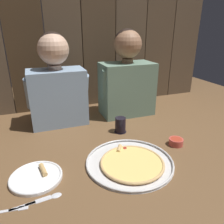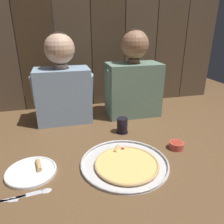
# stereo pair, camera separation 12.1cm
# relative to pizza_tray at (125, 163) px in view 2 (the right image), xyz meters

# --- Properties ---
(ground_plane) EXTENTS (3.20, 3.20, 0.00)m
(ground_plane) POSITION_rel_pizza_tray_xyz_m (-0.00, 0.15, -0.01)
(ground_plane) COLOR brown
(pizza_tray) EXTENTS (0.43, 0.43, 0.03)m
(pizza_tray) POSITION_rel_pizza_tray_xyz_m (0.00, 0.00, 0.00)
(pizza_tray) COLOR silver
(pizza_tray) RESTS_ON ground
(dinner_plate) EXTENTS (0.23, 0.23, 0.03)m
(dinner_plate) POSITION_rel_pizza_tray_xyz_m (-0.44, 0.05, -0.00)
(dinner_plate) COLOR white
(dinner_plate) RESTS_ON ground
(drinking_glass) EXTENTS (0.08, 0.08, 0.10)m
(drinking_glass) POSITION_rel_pizza_tray_xyz_m (0.09, 0.34, 0.04)
(drinking_glass) COLOR black
(drinking_glass) RESTS_ON ground
(dipping_bowl) EXTENTS (0.08, 0.08, 0.04)m
(dipping_bowl) POSITION_rel_pizza_tray_xyz_m (0.32, 0.08, 0.01)
(dipping_bowl) COLOR #CC4C42
(dipping_bowl) RESTS_ON ground
(table_fork) EXTENTS (0.13, 0.03, 0.01)m
(table_fork) POSITION_rel_pizza_tray_xyz_m (-0.53, -0.11, -0.01)
(table_fork) COLOR silver
(table_fork) RESTS_ON ground
(table_knife) EXTENTS (0.16, 0.03, 0.01)m
(table_knife) POSITION_rel_pizza_tray_xyz_m (-0.46, -0.10, -0.01)
(table_knife) COLOR silver
(table_knife) RESTS_ON ground
(table_spoon) EXTENTS (0.14, 0.04, 0.01)m
(table_spoon) POSITION_rel_pizza_tray_xyz_m (-0.39, -0.09, -0.01)
(table_spoon) COLOR silver
(table_spoon) RESTS_ON ground
(diner_left) EXTENTS (0.40, 0.22, 0.60)m
(diner_left) POSITION_rel_pizza_tray_xyz_m (-0.25, 0.62, 0.27)
(diner_left) COLOR #849EB7
(diner_left) RESTS_ON ground
(diner_right) EXTENTS (0.42, 0.23, 0.62)m
(diner_right) POSITION_rel_pizza_tray_xyz_m (0.25, 0.62, 0.27)
(diner_right) COLOR slate
(diner_right) RESTS_ON ground
(wooden_backdrop_wall) EXTENTS (2.19, 0.03, 1.47)m
(wooden_backdrop_wall) POSITION_rel_pizza_tray_xyz_m (-0.00, 0.92, 0.73)
(wooden_backdrop_wall) COLOR #453321
(wooden_backdrop_wall) RESTS_ON ground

